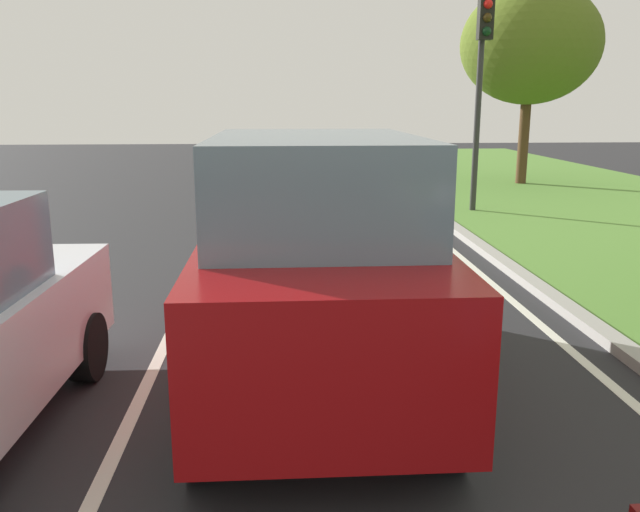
# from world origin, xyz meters

# --- Properties ---
(ground_plane) EXTENTS (60.00, 60.00, 0.00)m
(ground_plane) POSITION_xyz_m (0.00, 14.00, 0.00)
(ground_plane) COLOR #262628
(lane_line_center) EXTENTS (0.12, 32.00, 0.01)m
(lane_line_center) POSITION_xyz_m (-0.70, 14.00, 0.00)
(lane_line_center) COLOR silver
(lane_line_center) RESTS_ON ground
(lane_line_right_edge) EXTENTS (0.12, 32.00, 0.01)m
(lane_line_right_edge) POSITION_xyz_m (3.60, 14.00, 0.00)
(lane_line_right_edge) COLOR silver
(lane_line_right_edge) RESTS_ON ground
(curb_right) EXTENTS (0.24, 48.00, 0.12)m
(curb_right) POSITION_xyz_m (4.10, 14.00, 0.06)
(curb_right) COLOR #9E9B93
(curb_right) RESTS_ON ground
(car_suv_ahead) EXTENTS (1.97, 4.50, 2.28)m
(car_suv_ahead) POSITION_xyz_m (0.86, 8.20, 1.17)
(car_suv_ahead) COLOR maroon
(car_suv_ahead) RESTS_ON ground
(traffic_light_near_right) EXTENTS (0.32, 0.50, 4.90)m
(traffic_light_near_right) POSITION_xyz_m (5.13, 17.43, 3.38)
(traffic_light_near_right) COLOR #2D2D2D
(traffic_light_near_right) RESTS_ON ground
(tree_roadside_far) EXTENTS (4.16, 4.16, 6.01)m
(tree_roadside_far) POSITION_xyz_m (8.16, 22.61, 4.22)
(tree_roadside_far) COLOR #4C331E
(tree_roadside_far) RESTS_ON ground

